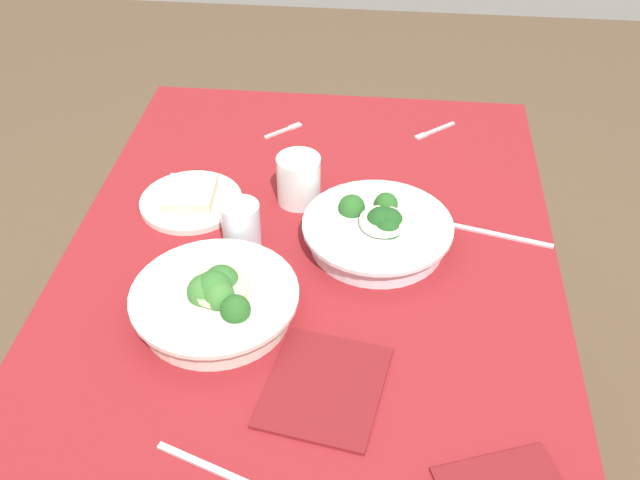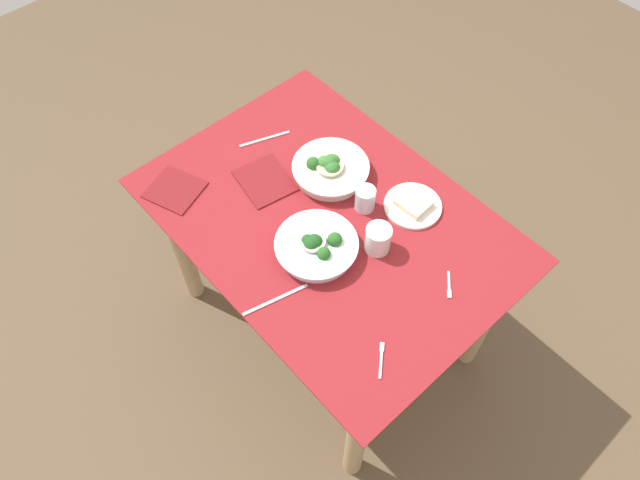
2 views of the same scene
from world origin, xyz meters
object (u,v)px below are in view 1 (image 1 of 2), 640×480
(broccoli_bowl_near, at_px, (378,231))
(water_glass_center, at_px, (299,180))
(broccoli_bowl_far, at_px, (216,300))
(fork_by_far_bowl, at_px, (285,130))
(table_knife_right, at_px, (493,234))
(table_knife_left, at_px, (220,472))
(water_glass_side, at_px, (241,225))
(fork_by_near_bowl, at_px, (433,131))
(bread_side_plate, at_px, (191,199))
(napkin_folded_upper, at_px, (325,387))

(broccoli_bowl_near, bearing_deg, water_glass_center, 53.03)
(broccoli_bowl_far, xyz_separation_m, fork_by_far_bowl, (0.57, -0.03, -0.03))
(broccoli_bowl_far, height_order, table_knife_right, broccoli_bowl_far)
(water_glass_center, height_order, table_knife_left, water_glass_center)
(fork_by_far_bowl, bearing_deg, table_knife_left, -130.51)
(water_glass_center, relative_size, table_knife_left, 0.50)
(water_glass_side, xyz_separation_m, fork_by_far_bowl, (0.39, -0.02, -0.04))
(broccoli_bowl_near, distance_m, water_glass_side, 0.24)
(fork_by_far_bowl, xyz_separation_m, fork_by_near_bowl, (0.03, -0.32, -0.00))
(water_glass_side, relative_size, fork_by_far_bowl, 1.14)
(bread_side_plate, distance_m, water_glass_center, 0.21)
(fork_by_near_bowl, bearing_deg, fork_by_far_bowl, -36.12)
(fork_by_far_bowl, height_order, napkin_folded_upper, napkin_folded_upper)
(broccoli_bowl_far, height_order, fork_by_far_bowl, broccoli_bowl_far)
(table_knife_left, bearing_deg, broccoli_bowl_far, 122.12)
(water_glass_center, height_order, fork_by_far_bowl, water_glass_center)
(water_glass_center, height_order, water_glass_side, water_glass_center)
(broccoli_bowl_far, bearing_deg, table_knife_right, -60.85)
(broccoli_bowl_near, bearing_deg, fork_by_near_bowl, -14.97)
(table_knife_left, distance_m, napkin_folded_upper, 0.20)
(water_glass_center, relative_size, water_glass_side, 1.10)
(water_glass_center, distance_m, table_knife_right, 0.37)
(fork_by_near_bowl, bearing_deg, water_glass_side, 9.66)
(broccoli_bowl_near, relative_size, table_knife_left, 1.39)
(fork_by_near_bowl, distance_m, table_knife_left, 0.93)
(broccoli_bowl_far, relative_size, fork_by_far_bowl, 3.49)
(broccoli_bowl_far, distance_m, bread_side_plate, 0.31)
(broccoli_bowl_near, height_order, napkin_folded_upper, broccoli_bowl_near)
(fork_by_far_bowl, distance_m, napkin_folded_upper, 0.72)
(water_glass_side, height_order, table_knife_left, water_glass_side)
(fork_by_far_bowl, xyz_separation_m, table_knife_right, (-0.32, -0.43, -0.00))
(broccoli_bowl_near, height_order, table_knife_right, broccoli_bowl_near)
(bread_side_plate, height_order, water_glass_side, water_glass_side)
(water_glass_side, bearing_deg, water_glass_center, -30.33)
(water_glass_side, relative_size, table_knife_left, 0.46)
(water_glass_side, xyz_separation_m, table_knife_left, (-0.46, -0.06, -0.04))
(water_glass_side, bearing_deg, fork_by_near_bowl, -39.25)
(water_glass_center, bearing_deg, fork_by_far_bowl, 14.20)
(water_glass_side, bearing_deg, bread_side_plate, 47.75)
(bread_side_plate, relative_size, water_glass_side, 2.23)
(bread_side_plate, height_order, water_glass_center, water_glass_center)
(broccoli_bowl_near, relative_size, water_glass_center, 2.78)
(fork_by_far_bowl, distance_m, table_knife_left, 0.86)
(broccoli_bowl_far, relative_size, broccoli_bowl_near, 1.00)
(napkin_folded_upper, bearing_deg, broccoli_bowl_far, 55.03)
(fork_by_far_bowl, height_order, table_knife_right, same)
(bread_side_plate, relative_size, table_knife_right, 0.90)
(broccoli_bowl_near, xyz_separation_m, napkin_folded_upper, (-0.34, 0.06, -0.03))
(table_knife_right, bearing_deg, water_glass_side, -156.66)
(broccoli_bowl_far, xyz_separation_m, table_knife_right, (0.25, -0.46, -0.03))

